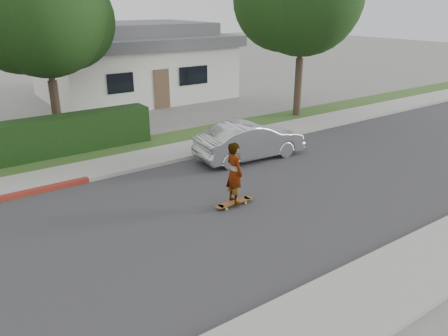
{
  "coord_description": "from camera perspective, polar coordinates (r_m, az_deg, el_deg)",
  "views": [
    {
      "loc": [
        -2.86,
        -9.06,
        5.44
      ],
      "look_at": [
        3.81,
        0.46,
        1.0
      ],
      "focal_mm": 35.0,
      "sensor_mm": 36.0,
      "label": 1
    }
  ],
  "objects": [
    {
      "name": "curb_far",
      "position": [
        14.5,
        -21.06,
        -2.28
      ],
      "size": [
        60.0,
        0.2,
        0.15
      ],
      "primitive_type": "cube",
      "color": "#9E9E99",
      "rests_on": "ground"
    },
    {
      "name": "planting_strip",
      "position": [
        16.81,
        -23.27,
        0.44
      ],
      "size": [
        60.0,
        1.6,
        0.1
      ],
      "primitive_type": "cube",
      "color": "#2D4C1E",
      "rests_on": "ground"
    },
    {
      "name": "house",
      "position": [
        27.52,
        -11.81,
        13.51
      ],
      "size": [
        10.6,
        8.6,
        4.3
      ],
      "color": "beige",
      "rests_on": "ground"
    },
    {
      "name": "sidewalk_far",
      "position": [
        15.33,
        -21.93,
        -1.23
      ],
      "size": [
        60.0,
        1.6,
        0.12
      ],
      "primitive_type": "cube",
      "color": "gray",
      "rests_on": "ground"
    },
    {
      "name": "road",
      "position": [
        10.95,
        -15.34,
        -9.69
      ],
      "size": [
        60.0,
        8.0,
        0.01
      ],
      "primitive_type": "cube",
      "color": "#2D2D30",
      "rests_on": "ground"
    },
    {
      "name": "car_silver",
      "position": [
        16.03,
        3.42,
        3.59
      ],
      "size": [
        4.21,
        1.73,
        1.36
      ],
      "primitive_type": "imported",
      "rotation": [
        0.0,
        0.0,
        1.5
      ],
      "color": "#B3B5BB",
      "rests_on": "ground"
    },
    {
      "name": "ground",
      "position": [
        10.95,
        -15.34,
        -9.71
      ],
      "size": [
        120.0,
        120.0,
        0.0
      ],
      "primitive_type": "plane",
      "color": "slate",
      "rests_on": "ground"
    },
    {
      "name": "skateboarder",
      "position": [
        12.06,
        1.36,
        -0.64
      ],
      "size": [
        0.47,
        0.67,
        1.76
      ],
      "primitive_type": "imported",
      "rotation": [
        0.0,
        0.0,
        1.49
      ],
      "color": "white",
      "rests_on": "skateboard"
    },
    {
      "name": "tree_center",
      "position": [
        18.77,
        -22.73,
        17.76
      ],
      "size": [
        5.66,
        4.84,
        7.44
      ],
      "color": "#33261C",
      "rests_on": "ground"
    },
    {
      "name": "skateboard",
      "position": [
        12.42,
        1.33,
        -4.51
      ],
      "size": [
        1.27,
        0.27,
        0.12
      ],
      "rotation": [
        0.0,
        0.0,
        0.02
      ],
      "color": "gold",
      "rests_on": "ground"
    }
  ]
}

